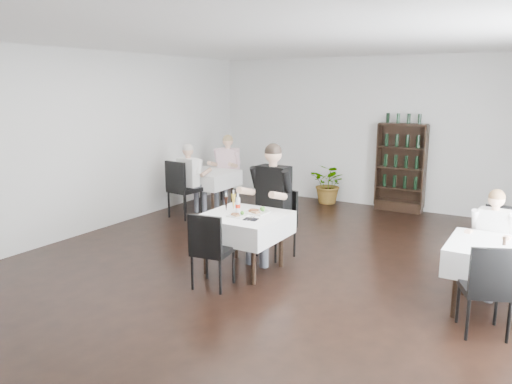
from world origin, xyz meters
TOP-DOWN VIEW (x-y plane):
  - room_shell at (0.00, 0.00)m, footprint 9.00×9.00m
  - wine_shelf at (0.60, 4.31)m, footprint 0.90×0.28m
  - main_table at (-0.30, 0.00)m, footprint 1.03×1.03m
  - left_table at (-2.70, 2.50)m, footprint 0.98×0.98m
  - right_table at (2.70, 0.30)m, footprint 0.98×0.98m
  - potted_tree at (-0.83, 4.20)m, footprint 0.86×0.78m
  - main_chair_far at (-0.18, 0.77)m, footprint 0.55×0.55m
  - main_chair_near at (-0.32, -0.75)m, footprint 0.49×0.49m
  - left_chair_far at (-2.80, 3.11)m, footprint 0.63×0.63m
  - left_chair_near at (-2.73, 1.69)m, footprint 0.55×0.55m
  - right_chair_far at (2.70, 1.01)m, footprint 0.48×0.48m
  - right_chair_near at (2.69, -0.33)m, footprint 0.56×0.57m
  - diner_main at (-0.22, 0.56)m, footprint 0.64×0.64m
  - diner_left_far at (-2.59, 2.99)m, footprint 0.58×0.60m
  - diner_left_near at (-2.66, 1.90)m, footprint 0.52×0.52m
  - diner_right_far at (2.59, 0.82)m, footprint 0.50×0.52m
  - plate_far at (-0.19, 0.15)m, footprint 0.28×0.28m
  - plate_near at (-0.32, -0.12)m, footprint 0.22×0.22m
  - pilsner_dark at (-0.58, 0.01)m, footprint 0.06×0.06m
  - pilsner_lager at (-0.54, 0.12)m, footprint 0.07×0.07m
  - coke_bottle at (-0.42, 0.04)m, footprint 0.07×0.07m
  - napkin_cutlery at (-0.09, -0.18)m, footprint 0.19×0.19m
  - pepper_mill at (2.75, 0.32)m, footprint 0.04×0.04m

SIDE VIEW (x-z plane):
  - potted_tree at x=-0.83m, z-range 0.00..0.84m
  - right_chair_near at x=2.69m, z-range 0.07..1.01m
  - main_chair_near at x=-0.32m, z-range 0.07..1.01m
  - main_chair_far at x=-0.18m, z-range 0.07..1.04m
  - right_chair_far at x=2.70m, z-range 0.07..1.09m
  - left_chair_far at x=-2.80m, z-range 0.08..1.15m
  - left_chair_near at x=-2.73m, z-range 0.08..1.15m
  - left_table at x=-2.70m, z-range 0.24..1.01m
  - right_table at x=2.70m, z-range 0.24..1.01m
  - main_table at x=-0.30m, z-range 0.24..1.01m
  - diner_right_far at x=2.59m, z-range 0.10..1.36m
  - napkin_cutlery at x=-0.09m, z-range 0.77..0.79m
  - plate_near at x=-0.32m, z-range 0.75..0.82m
  - plate_far at x=-0.19m, z-range 0.75..0.83m
  - diner_left_near at x=-2.66m, z-range 0.11..1.50m
  - pepper_mill at x=2.75m, z-range 0.77..0.86m
  - diner_left_far at x=-2.59m, z-range 0.12..1.57m
  - wine_shelf at x=0.60m, z-range -0.03..1.72m
  - coke_bottle at x=-0.42m, z-range 0.74..1.00m
  - pilsner_dark at x=-0.58m, z-range 0.75..1.00m
  - pilsner_lager at x=-0.54m, z-range 0.74..1.02m
  - diner_main at x=-0.22m, z-range 0.13..1.78m
  - room_shell at x=0.00m, z-range -3.00..6.00m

